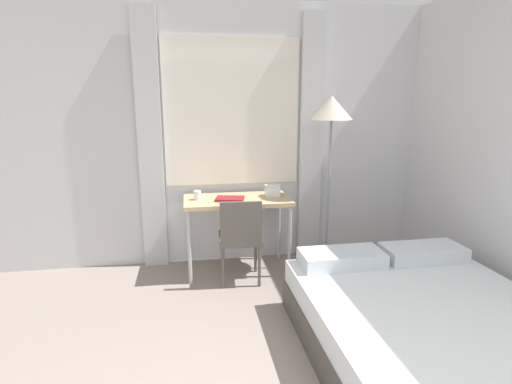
% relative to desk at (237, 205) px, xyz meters
% --- Properties ---
extents(wall_back_with_window, '(4.97, 0.13, 2.70)m').
position_rel_desk_xyz_m(wall_back_with_window, '(0.03, 0.36, 0.66)').
color(wall_back_with_window, silver).
rests_on(wall_back_with_window, ground_plane).
extents(desk, '(1.05, 0.56, 0.77)m').
position_rel_desk_xyz_m(desk, '(0.00, 0.00, 0.00)').
color(desk, tan).
rests_on(desk, ground_plane).
extents(desk_chair, '(0.42, 0.42, 0.83)m').
position_rel_desk_xyz_m(desk_chair, '(-0.01, -0.29, -0.21)').
color(desk_chair, '#59514C').
rests_on(desk_chair, ground_plane).
extents(bed, '(1.59, 1.99, 0.53)m').
position_rel_desk_xyz_m(bed, '(1.09, -1.74, -0.48)').
color(bed, '#4C4742').
rests_on(bed, ground_plane).
extents(standing_lamp, '(0.41, 0.41, 1.77)m').
position_rel_desk_xyz_m(standing_lamp, '(0.92, -0.08, 0.87)').
color(standing_lamp, '#4C4C51').
rests_on(standing_lamp, ground_plane).
extents(telephone, '(0.15, 0.14, 0.12)m').
position_rel_desk_xyz_m(telephone, '(0.37, 0.04, 0.13)').
color(telephone, white).
rests_on(telephone, desk).
extents(book, '(0.31, 0.25, 0.02)m').
position_rel_desk_xyz_m(book, '(-0.08, -0.06, 0.09)').
color(book, maroon).
rests_on(book, desk).
extents(mug, '(0.07, 0.07, 0.09)m').
position_rel_desk_xyz_m(mug, '(-0.39, 0.01, 0.12)').
color(mug, white).
rests_on(mug, desk).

